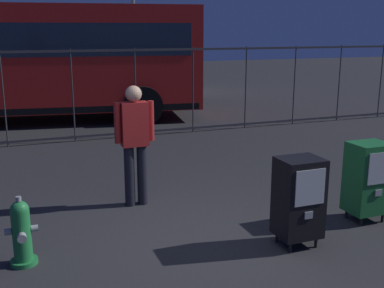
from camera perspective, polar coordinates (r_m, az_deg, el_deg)
ground_plane at (r=5.47m, az=1.55°, el=-12.29°), size 60.00×60.00×0.00m
fire_hydrant at (r=5.26m, az=-19.86°, el=-10.03°), size 0.33×0.32×0.75m
newspaper_box_primary at (r=6.38m, az=20.43°, el=-3.82°), size 0.48×0.42×1.02m
newspaper_box_secondary at (r=5.43m, az=12.74°, el=-6.30°), size 0.48×0.42×1.02m
pedestrian at (r=6.47m, az=-6.91°, el=0.63°), size 0.55×0.22×1.67m
fence_barrier at (r=10.62m, az=-10.46°, el=5.98°), size 18.03×0.04×2.00m
bus_far at (r=18.03m, az=-18.03°, el=10.81°), size 10.70×3.60×3.00m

